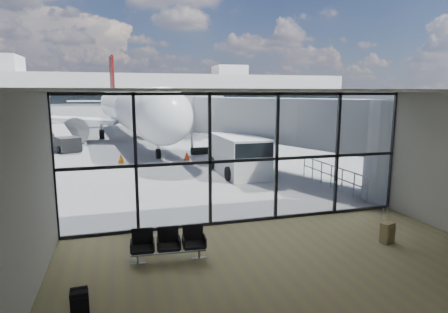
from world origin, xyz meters
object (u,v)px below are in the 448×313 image
suitcase (388,232)px  belt_loader (65,142)px  airliner (129,108)px  mobile_stairs (32,164)px  service_van (239,155)px  backpack (79,302)px  seating_row (168,242)px

suitcase → belt_loader: belt_loader is taller
airliner → mobile_stairs: size_ratio=12.60×
suitcase → service_van: bearing=79.3°
backpack → suitcase: bearing=5.6°
airliner → mobile_stairs: airliner is taller
seating_row → suitcase: bearing=-1.9°
seating_row → suitcase: (6.48, -0.66, -0.16)m
airliner → service_van: 21.44m
backpack → airliner: 32.90m
service_van → belt_loader: (-10.52, 11.98, -0.43)m
suitcase → mobile_stairs: 18.97m
backpack → service_van: service_van is taller
backpack → suitcase: 8.68m
suitcase → mobile_stairs: bearing=114.0°
seating_row → suitcase: 6.52m
suitcase → airliner: bearing=84.5°
service_van → belt_loader: size_ratio=1.09×
backpack → belt_loader: (-3.18, 24.02, 0.40)m
service_van → seating_row: bearing=-118.7°
service_van → mobile_stairs: bearing=161.3°
suitcase → belt_loader: (-11.74, 22.60, 0.33)m
service_van → belt_loader: 15.95m
seating_row → service_van: service_van is taller
seating_row → service_van: 11.28m
service_van → mobile_stairs: 11.87m
seating_row → backpack: seating_row is taller
seating_row → service_van: size_ratio=0.41×
suitcase → service_van: service_van is taller
seating_row → service_van: bearing=66.1°
mobile_stairs → seating_row: bearing=-68.5°
belt_loader → airliner: bearing=37.1°
seating_row → airliner: size_ratio=0.05×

